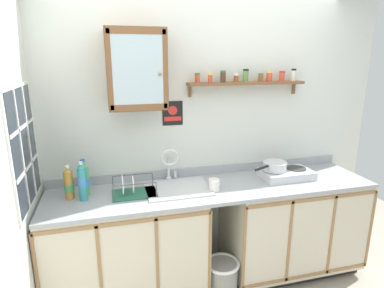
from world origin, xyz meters
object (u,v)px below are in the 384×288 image
Objects in this scene: sink at (177,190)px; warning_sign at (173,113)px; mug at (214,185)px; trash_bin at (222,278)px; saucepan at (275,166)px; dish_rack at (133,191)px; hot_plate_stove at (286,174)px; bottle_soda_green_2 at (84,179)px; bottle_detergent_teal_0 at (82,182)px; wall_cabinet at (136,69)px; bottle_juice_amber_1 at (69,184)px.

warning_sign is (0.03, 0.27, 0.61)m from sink.
mug is 0.82m from trash_bin.
dish_rack reaches higher than saucepan.
warning_sign reaches higher than sink.
hot_plate_stove is at bearing 7.99° from mug.
warning_sign reaches higher than dish_rack.
bottle_soda_green_2 reaches higher than trash_bin.
sink is 0.66m from warning_sign.
bottle_soda_green_2 is 1.05m from mug.
warning_sign is at bearing 21.67° from bottle_detergent_teal_0.
bottle_detergent_teal_0 is 0.94m from warning_sign.
saucepan is at bearing 0.09° from sink.
trash_bin is (0.30, -0.51, -1.35)m from warning_sign.
sink is 0.32m from mug.
saucepan is (-0.11, 0.02, 0.08)m from hot_plate_stove.
saucepan is 0.62m from mug.
wall_cabinet is at bearing -155.25° from warning_sign.
hot_plate_stove is (1.01, -0.02, 0.06)m from sink.
bottle_soda_green_2 is 0.95m from wall_cabinet.
bottle_soda_green_2 is at bearing -165.75° from warning_sign.
saucepan reaches higher than mug.
saucepan is at bearing 1.40° from bottle_detergent_teal_0.
warning_sign reaches higher than saucepan.
saucepan reaches higher than trash_bin.
mug is (0.29, -0.12, 0.07)m from sink.
bottle_detergent_teal_0 is 0.95m from wall_cabinet.
trash_bin is (-0.68, -0.23, -0.79)m from hot_plate_stove.
bottle_detergent_teal_0 is at bearing -29.32° from bottle_juice_amber_1.
saucepan is 1.08× the size of trash_bin.
sink is 1.95× the size of bottle_juice_amber_1.
bottle_juice_amber_1 is (-0.84, 0.02, 0.14)m from sink.
warning_sign is at bearing 124.46° from mug.
wall_cabinet is at bearing 61.76° from dish_rack.
trash_bin is at bearing -37.12° from sink.
bottle_soda_green_2 is at bearing -173.66° from wall_cabinet.
bottle_detergent_teal_0 is 1.14× the size of bottle_juice_amber_1.
warning_sign is at bearing 15.75° from bottle_juice_amber_1.
trash_bin is (0.70, -0.22, -0.79)m from dish_rack.
saucepan is 1.27m from dish_rack.
saucepan is 1.02× the size of dish_rack.
sink is 2.51× the size of warning_sign.
hot_plate_stove is at bearing 18.75° from trash_bin.
sink is at bearing -95.84° from warning_sign.
sink reaches higher than trash_bin.
mug is 0.20× the size of wall_cabinet.
bottle_juice_amber_1 is at bearing -154.46° from bottle_soda_green_2.
warning_sign is 0.63× the size of trash_bin.
bottle_detergent_teal_0 is 1.04m from mug.
wall_cabinet is at bearing 173.84° from hot_plate_stove.
sink is 0.85m from trash_bin.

